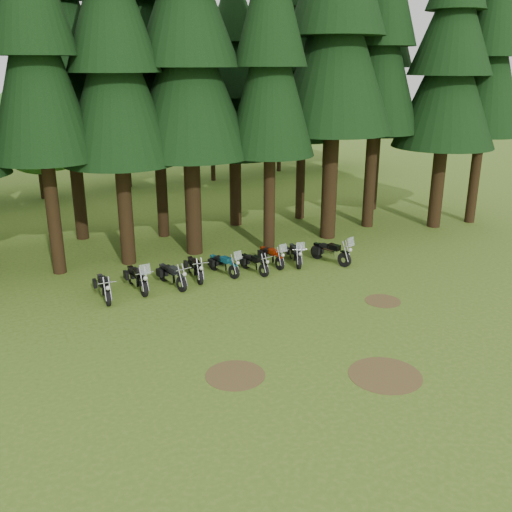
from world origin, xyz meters
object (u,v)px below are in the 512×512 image
Objects in this scene: motorcycle_1 at (137,279)px; motorcycle_2 at (172,276)px; motorcycle_4 at (224,265)px; motorcycle_5 at (254,264)px; motorcycle_6 at (271,257)px; motorcycle_7 at (295,255)px; motorcycle_8 at (331,253)px; motorcycle_0 at (104,288)px; motorcycle_3 at (195,269)px.

motorcycle_2 is (1.40, -0.21, -0.03)m from motorcycle_1.
motorcycle_2 is 1.04× the size of motorcycle_4.
motorcycle_6 is at bearing 11.75° from motorcycle_5.
motorcycle_8 is (1.54, -0.63, 0.04)m from motorcycle_7.
motorcycle_1 is at bearing 165.78° from motorcycle_5.
motorcycle_1 is 7.41m from motorcycle_7.
motorcycle_4 is 1.36m from motorcycle_5.
motorcycle_5 is 3.79m from motorcycle_8.
motorcycle_4 is at bearing 152.46° from motorcycle_5.
motorcycle_1 reaches higher than motorcycle_2.
motorcycle_7 reaches higher than motorcycle_5.
motorcycle_0 is 1.01× the size of motorcycle_3.
motorcycle_4 reaches higher than motorcycle_3.
motorcycle_1 is 1.01× the size of motorcycle_8.
motorcycle_3 is 1.10× the size of motorcycle_5.
motorcycle_0 is 0.94× the size of motorcycle_1.
motorcycle_7 is (2.22, 0.20, 0.04)m from motorcycle_5.
motorcycle_1 is 5.19m from motorcycle_5.
motorcycle_1 is 2.58m from motorcycle_3.
motorcycle_2 is 1.01× the size of motorcycle_3.
motorcycle_3 is (4.00, 0.48, -0.00)m from motorcycle_0.
motorcycle_0 is at bearing -167.44° from motorcycle_3.
motorcycle_3 is 1.04× the size of motorcycle_6.
motorcycle_0 is 1.03× the size of motorcycle_7.
motorcycle_7 is at bearing -9.65° from motorcycle_2.
motorcycle_7 is (8.83, 0.21, -0.00)m from motorcycle_0.
motorcycle_4 is 0.99× the size of motorcycle_7.
motorcycle_3 is at bearing 1.23° from motorcycle_1.
motorcycle_0 is at bearing 169.08° from motorcycle_4.
motorcycle_8 reaches higher than motorcycle_3.
motorcycle_0 is 5.32m from motorcycle_4.
motorcycle_7 is at bearing 3.77° from motorcycle_0.
motorcycle_6 is (1.12, 0.47, 0.02)m from motorcycle_5.
motorcycle_4 is at bearing 1.77° from motorcycle_3.
motorcycle_4 is (5.30, 0.39, -0.01)m from motorcycle_0.
motorcycle_0 reaches higher than motorcycle_5.
motorcycle_8 reaches higher than motorcycle_0.
motorcycle_7 is at bearing 139.22° from motorcycle_8.
motorcycle_4 reaches higher than motorcycle_6.
motorcycle_5 is 1.21m from motorcycle_6.
motorcycle_3 is at bearing 9.29° from motorcycle_0.
motorcycle_7 is (4.83, -0.27, 0.00)m from motorcycle_3.
motorcycle_8 is (8.95, -0.71, 0.01)m from motorcycle_1.
motorcycle_1 is (1.42, 0.29, 0.04)m from motorcycle_0.
motorcycle_7 is at bearing -18.12° from motorcycle_4.
motorcycle_7 is (3.53, -0.18, 0.01)m from motorcycle_4.
motorcycle_2 is 0.94× the size of motorcycle_8.
motorcycle_2 is at bearing -179.53° from motorcycle_6.
motorcycle_8 is (10.37, -0.42, 0.04)m from motorcycle_0.
motorcycle_2 is at bearing 172.15° from motorcycle_4.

